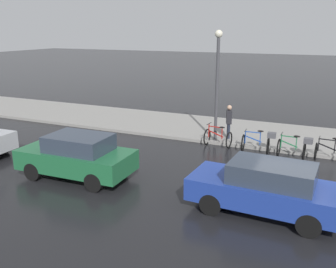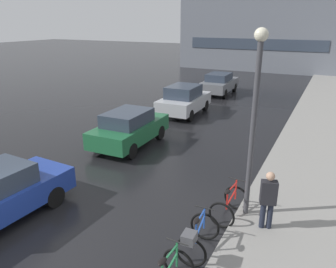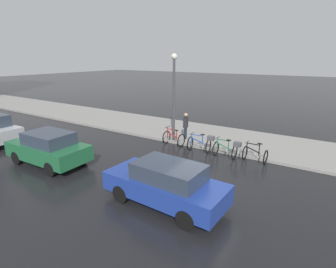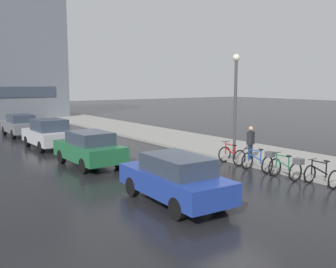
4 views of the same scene
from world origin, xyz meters
name	(u,v)px [view 1 (image 1 of 4)]	position (x,y,z in m)	size (l,w,h in m)	color
ground_plane	(292,188)	(0.00, 0.00, 0.00)	(140.00, 140.00, 0.00)	black
sidewalk_kerb	(124,119)	(6.00, 10.00, 0.07)	(4.80, 60.00, 0.14)	gray
bicycle_nearest	(329,152)	(3.38, -1.01, 0.39)	(0.75, 1.10, 0.99)	black
bicycle_second	(295,147)	(3.13, 0.29, 0.50)	(0.78, 1.34, 1.00)	black
bicycle_third	(259,142)	(3.22, 1.76, 0.51)	(0.82, 1.40, 1.01)	black
bicycle_farthest	(218,138)	(3.43, 3.62, 0.41)	(0.84, 1.18, 1.01)	black
car_blue	(266,188)	(-2.15, 0.53, 0.79)	(1.91, 4.33, 1.53)	navy
car_green	(77,156)	(-2.13, 7.10, 0.81)	(1.94, 4.08, 1.58)	#1E6038
pedestrian	(229,121)	(4.46, 3.42, 0.97)	(0.46, 0.35, 1.72)	#1E2333
streetlamp	(217,76)	(3.84, 3.87, 3.12)	(0.34, 0.34, 5.08)	#424247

